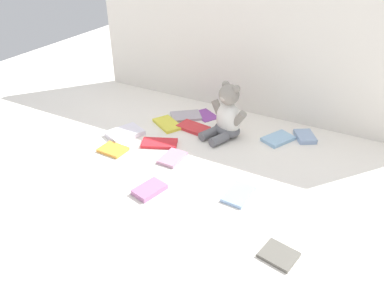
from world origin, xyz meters
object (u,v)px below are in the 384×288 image
Objects in this scene: book_case_0 at (186,116)px; book_case_4 at (305,137)px; book_case_1 at (239,194)px; book_case_12 at (168,124)px; book_case_6 at (193,128)px; book_case_9 at (113,150)px; book_case_3 at (278,139)px; book_case_10 at (172,158)px; book_case_5 at (125,133)px; teddy_bear at (227,117)px; book_case_2 at (159,143)px; book_case_8 at (279,255)px; book_case_7 at (149,189)px; book_case_11 at (205,115)px.

book_case_4 is at bearing -122.10° from book_case_0.
book_case_1 and book_case_12 have the same top height.
book_case_6 is 0.36m from book_case_9.
book_case_4 reaches higher than book_case_3.
book_case_0 is at bearing 154.71° from book_case_4.
book_case_10 is 0.77× the size of book_case_12.
teddy_bear is at bearing -128.41° from book_case_5.
book_case_5 is (-0.57, -0.27, 0.00)m from book_case_3.
book_case_1 is at bearing -125.67° from book_case_6.
book_case_8 is (0.59, -0.33, -0.00)m from book_case_2.
book_case_3 reaches higher than book_case_1.
book_case_6 is at bearing -66.04° from book_case_7.
book_case_5 is at bearing 177.04° from book_case_11.
teddy_bear is 2.47× the size of book_case_8.
book_case_5 is (-0.37, -0.20, -0.07)m from teddy_bear.
book_case_4 is at bearing 61.71° from book_case_3.
book_case_1 is 0.41m from book_case_3.
book_case_9 is 0.48m from book_case_11.
book_case_12 is (-0.10, -0.16, 0.00)m from book_case_11.
book_case_12 is (-0.46, -0.11, -0.00)m from book_case_3.
book_case_10 is (0.27, -0.06, -0.00)m from book_case_5.
book_case_5 is 1.37× the size of book_case_9.
book_case_10 is (-0.10, -0.26, -0.08)m from teddy_bear.
book_case_5 reaches higher than book_case_2.
book_case_1 is 0.58m from book_case_5.
book_case_12 is (-0.19, 0.42, -0.00)m from book_case_7.
book_case_3 is at bearing -47.14° from book_case_12.
book_case_8 is (0.54, -0.51, -0.00)m from book_case_6.
book_case_6 is at bearing -29.77° from book_case_9.
teddy_bear is 2.17× the size of book_case_7.
book_case_3 is 0.44m from book_case_10.
book_case_4 is 0.96× the size of book_case_9.
book_case_8 is (0.10, -0.66, -0.00)m from book_case_4.
book_case_3 is (0.20, 0.06, -0.08)m from teddy_bear.
book_case_5 reaches higher than book_case_10.
book_case_8 is 0.81m from book_case_12.
book_case_2 is at bearing -120.88° from book_case_3.
book_case_3 is 0.66m from book_case_9.
book_case_0 is 0.59m from book_case_1.
book_case_7 is 1.14× the size of book_case_8.
book_case_10 is at bearing -162.05° from book_case_6.
book_case_9 is (-0.10, -0.39, 0.00)m from book_case_0.
book_case_4 is 0.46m from book_case_6.
book_case_1 is 0.47m from book_case_6.
book_case_12 is (-0.03, -0.11, 0.00)m from book_case_0.
book_case_3 is 0.47m from book_case_12.
teddy_bear is 1.63× the size of book_case_5.
book_case_6 reaches higher than book_case_11.
book_case_8 is 0.85× the size of book_case_10.
book_case_5 reaches higher than book_case_11.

